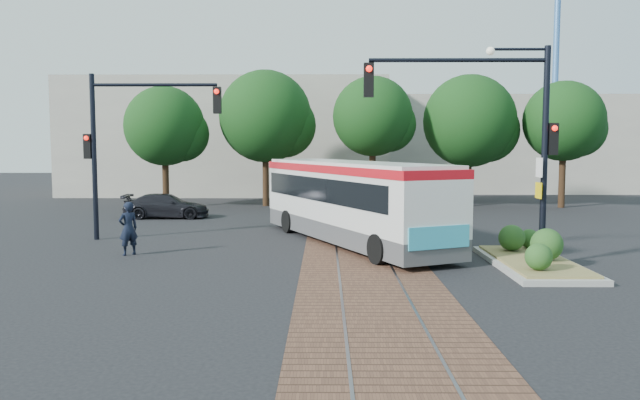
{
  "coord_description": "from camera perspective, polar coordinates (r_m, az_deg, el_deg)",
  "views": [
    {
      "loc": [
        -1.13,
        -18.55,
        3.43
      ],
      "look_at": [
        -1.3,
        2.38,
        1.6
      ],
      "focal_mm": 35.0,
      "sensor_mm": 36.0,
      "label": 1
    }
  ],
  "objects": [
    {
      "name": "traffic_island",
      "position": [
        18.88,
        18.88,
        -4.72
      ],
      "size": [
        2.2,
        5.2,
        1.13
      ],
      "color": "gray",
      "rests_on": "ground"
    },
    {
      "name": "officer",
      "position": [
        20.43,
        -17.13,
        -2.51
      ],
      "size": [
        0.73,
        0.7,
        1.68
      ],
      "primitive_type": "imported",
      "rotation": [
        0.0,
        0.0,
        3.83
      ],
      "color": "black",
      "rests_on": "ground"
    },
    {
      "name": "city_bus",
      "position": [
        21.86,
        2.79,
        0.19
      ],
      "size": [
        6.5,
        10.69,
        2.87
      ],
      "rotation": [
        0.0,
        0.0,
        0.43
      ],
      "color": "#434346",
      "rests_on": "ground"
    },
    {
      "name": "signal_pole_left",
      "position": [
        23.68,
        -17.43,
        5.82
      ],
      "size": [
        4.99,
        0.34,
        6.0
      ],
      "color": "black",
      "rests_on": "ground"
    },
    {
      "name": "parked_car",
      "position": [
        30.45,
        -13.86,
        -0.52
      ],
      "size": [
        4.03,
        1.74,
        1.15
      ],
      "primitive_type": "imported",
      "rotation": [
        0.0,
        0.0,
        1.6
      ],
      "color": "black",
      "rests_on": "ground"
    },
    {
      "name": "signal_pole_main",
      "position": [
        18.44,
        16.29,
        7.06
      ],
      "size": [
        5.49,
        0.46,
        6.0
      ],
      "color": "black",
      "rests_on": "ground"
    },
    {
      "name": "crane",
      "position": [
        56.42,
        20.77,
        12.27
      ],
      "size": [
        8.0,
        0.5,
        18.0
      ],
      "color": "#3F72B2",
      "rests_on": "ground"
    },
    {
      "name": "tree_row",
      "position": [
        35.07,
        4.32,
        7.3
      ],
      "size": [
        26.4,
        5.6,
        7.67
      ],
      "color": "#382314",
      "rests_on": "ground"
    },
    {
      "name": "ground",
      "position": [
        18.9,
        3.89,
        -5.47
      ],
      "size": [
        120.0,
        120.0,
        0.0
      ],
      "primitive_type": "plane",
      "color": "black",
      "rests_on": "ground"
    },
    {
      "name": "warehouses",
      "position": [
        47.3,
        1.19,
        5.46
      ],
      "size": [
        40.0,
        13.0,
        8.0
      ],
      "color": "#ADA899",
      "rests_on": "ground"
    },
    {
      "name": "trackbed",
      "position": [
        22.83,
        3.29,
        -3.63
      ],
      "size": [
        3.6,
        40.0,
        0.02
      ],
      "color": "brown",
      "rests_on": "ground"
    }
  ]
}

